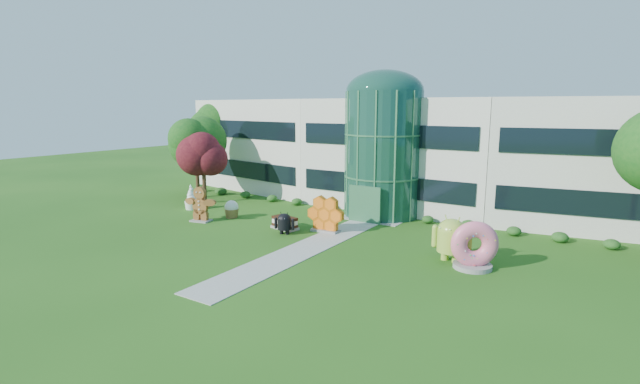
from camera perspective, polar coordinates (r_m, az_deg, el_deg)
The scene contains 14 objects.
ground at distance 27.93m, azimuth -3.09°, elevation -7.58°, with size 140.00×140.00×0.00m, color #215114.
building at distance 42.64m, azimuth 11.21°, elevation 4.91°, with size 46.00×15.00×9.30m, color beige, non-canonical shape.
atrium at distance 37.13m, azimuth 7.78°, elevation 4.60°, with size 6.00×6.00×9.80m, color #194738.
walkway at distance 29.49m, azimuth -0.80°, elevation -6.54°, with size 2.40×20.00×0.04m, color #9E9E93.
tree_red at distance 42.89m, azimuth -14.13°, elevation 2.61°, with size 4.00×4.00×6.00m, color #3F0C14, non-canonical shape.
trees_backdrop at distance 38.11m, azimuth 8.39°, elevation 3.67°, with size 52.00×8.00×8.40m, color #134E15, non-canonical shape.
android_green at distance 27.20m, azimuth 15.86°, elevation -5.29°, with size 2.56×1.70×2.90m, color #9CBE3D, non-canonical shape.
android_black at distance 31.86m, azimuth -4.42°, elevation -3.70°, with size 1.51×1.01×1.72m, color black, non-canonical shape.
donut at distance 26.43m, azimuth 18.39°, elevation -6.13°, with size 2.58×1.24×2.69m, color #EA5977, non-canonical shape.
gingerbread at distance 36.33m, azimuth -14.52°, elevation -1.44°, with size 2.94×1.13×2.71m, color brown, non-canonical shape.
ice_cream_sandwich at distance 33.29m, azimuth -4.36°, elevation -3.80°, with size 2.03×1.02×0.90m, color black, non-canonical shape.
honeycomb at distance 32.35m, azimuth 0.70°, elevation -2.94°, with size 2.90×1.04×2.28m, color orange, non-canonical shape.
froyo at distance 40.89m, azimuth -15.57°, elevation -0.59°, with size 1.24×1.24×2.12m, color white, non-canonical shape.
cupcake at distance 37.12m, azimuth -10.83°, elevation -2.07°, with size 1.16×1.16×1.39m, color white, non-canonical shape.
Camera 1 is at (15.62, -21.47, 8.67)m, focal length 26.00 mm.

